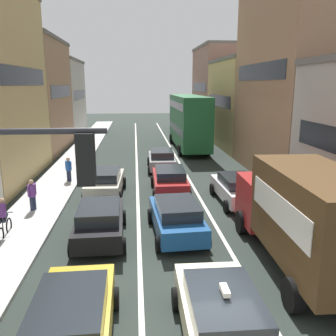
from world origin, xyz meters
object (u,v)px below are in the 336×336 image
(sedan_right_lane_behind_truck, at_px, (237,188))
(bus_mid_queue_primary, at_px, (189,120))
(sedan_left_lane_front, at_px, (71,322))
(removalist_box_truck, at_px, (303,213))
(hatchback_centre_lane_third, at_px, (170,180))
(pedestrian_near_kerb, at_px, (69,169))
(wagon_left_lane_second, at_px, (100,221))
(sedan_left_lane_third, at_px, (105,182))
(pedestrian_mid_sidewalk, at_px, (32,194))
(taxi_centre_lane_front, at_px, (222,317))
(sedan_centre_lane_second, at_px, (176,217))
(cyclist_on_sidewalk, at_px, (3,219))
(coupe_centre_lane_fourth, at_px, (162,159))

(sedan_right_lane_behind_truck, bearing_deg, bus_mid_queue_primary, -0.51)
(sedan_left_lane_front, relative_size, sedan_right_lane_behind_truck, 1.00)
(removalist_box_truck, relative_size, hatchback_centre_lane_third, 1.80)
(sedan_left_lane_front, bearing_deg, pedestrian_near_kerb, 9.27)
(wagon_left_lane_second, bearing_deg, pedestrian_near_kerb, 16.08)
(wagon_left_lane_second, height_order, sedan_right_lane_behind_truck, same)
(hatchback_centre_lane_third, height_order, sedan_left_lane_third, same)
(sedan_left_lane_third, height_order, sedan_right_lane_behind_truck, same)
(bus_mid_queue_primary, bearing_deg, pedestrian_near_kerb, 139.78)
(sedan_left_lane_third, relative_size, pedestrian_mid_sidewalk, 2.63)
(taxi_centre_lane_front, height_order, sedan_left_lane_front, taxi_centre_lane_front)
(sedan_centre_lane_second, xyz_separation_m, cyclist_on_sidewalk, (-6.94, 0.26, 0.05))
(sedan_centre_lane_second, xyz_separation_m, coupe_centre_lane_fourth, (0.26, 11.56, 0.00))
(coupe_centre_lane_fourth, bearing_deg, pedestrian_mid_sidewalk, 141.59)
(taxi_centre_lane_front, distance_m, hatchback_centre_lane_third, 12.29)
(sedan_centre_lane_second, height_order, bus_mid_queue_primary, bus_mid_queue_primary)
(pedestrian_near_kerb, bearing_deg, removalist_box_truck, -101.43)
(sedan_left_lane_front, relative_size, pedestrian_mid_sidewalk, 2.61)
(sedan_centre_lane_second, bearing_deg, removalist_box_truck, -131.53)
(coupe_centre_lane_fourth, relative_size, bus_mid_queue_primary, 0.41)
(pedestrian_near_kerb, bearing_deg, hatchback_centre_lane_third, -75.32)
(hatchback_centre_lane_third, relative_size, pedestrian_near_kerb, 2.61)
(sedan_left_lane_front, distance_m, pedestrian_mid_sidewalk, 10.22)
(coupe_centre_lane_fourth, relative_size, pedestrian_near_kerb, 2.62)
(sedan_left_lane_third, bearing_deg, bus_mid_queue_primary, -23.51)
(taxi_centre_lane_front, relative_size, wagon_left_lane_second, 0.99)
(sedan_right_lane_behind_truck, bearing_deg, sedan_centre_lane_second, 135.10)
(sedan_centre_lane_second, height_order, coupe_centre_lane_fourth, same)
(removalist_box_truck, bearing_deg, bus_mid_queue_primary, 2.62)
(taxi_centre_lane_front, relative_size, pedestrian_near_kerb, 2.60)
(hatchback_centre_lane_third, bearing_deg, pedestrian_mid_sidewalk, 110.81)
(sedan_centre_lane_second, xyz_separation_m, wagon_left_lane_second, (-3.10, -0.13, 0.00))
(taxi_centre_lane_front, xyz_separation_m, bus_mid_queue_primary, (3.12, 26.15, 2.03))
(sedan_left_lane_front, height_order, bus_mid_queue_primary, bus_mid_queue_primary)
(sedan_left_lane_third, relative_size, coupe_centre_lane_fourth, 1.01)
(wagon_left_lane_second, bearing_deg, removalist_box_truck, -114.16)
(hatchback_centre_lane_third, bearing_deg, coupe_centre_lane_fourth, 1.08)
(hatchback_centre_lane_third, relative_size, sedan_right_lane_behind_truck, 1.00)
(taxi_centre_lane_front, xyz_separation_m, cyclist_on_sidewalk, (-7.26, 6.75, 0.05))
(removalist_box_truck, relative_size, taxi_centre_lane_front, 1.80)
(hatchback_centre_lane_third, relative_size, cyclist_on_sidewalk, 2.50)
(hatchback_centre_lane_third, distance_m, bus_mid_queue_primary, 14.36)
(sedan_centre_lane_second, bearing_deg, cyclist_on_sidewalk, 84.56)
(hatchback_centre_lane_third, distance_m, coupe_centre_lane_fourth, 5.76)
(removalist_box_truck, bearing_deg, cyclist_on_sidewalk, 74.68)
(sedan_left_lane_third, relative_size, sedan_right_lane_behind_truck, 1.01)
(removalist_box_truck, xyz_separation_m, sedan_right_lane_behind_truck, (-0.22, 6.80, -1.18))
(sedan_left_lane_front, distance_m, wagon_left_lane_second, 6.20)
(removalist_box_truck, bearing_deg, pedestrian_near_kerb, 41.59)
(wagon_left_lane_second, bearing_deg, taxi_centre_lane_front, -153.25)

